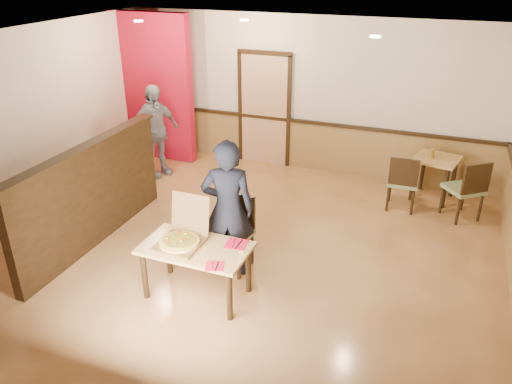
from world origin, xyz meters
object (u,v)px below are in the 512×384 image
main_table (196,254)px  side_table (435,168)px  diner_chair (234,229)px  side_chair_right (467,188)px  condiment (432,153)px  diner (228,209)px  passerby (155,131)px  side_chair_left (403,181)px  pizza_box (182,239)px

main_table → side_table: bearing=57.1°
diner_chair → side_chair_right: side_chair_right is taller
main_table → condiment: 4.44m
diner → passerby: diner is taller
diner_chair → side_chair_left: bearing=56.0°
passerby → side_chair_left: bearing=-63.0°
main_table → side_chair_right: side_chair_right is taller
side_chair_left → side_table: 0.77m
pizza_box → main_table: bearing=-0.6°
main_table → passerby: passerby is taller
side_chair_right → pizza_box: 4.46m
passerby → pizza_box: (2.16, -2.97, -0.11)m
main_table → side_chair_left: bearing=57.6°
main_table → pizza_box: pizza_box is taller
diner → diner_chair: bearing=-109.8°
diner_chair → side_table: (2.31, 3.02, 0.02)m
main_table → pizza_box: 0.25m
main_table → passerby: 3.80m
side_chair_left → passerby: size_ratio=0.55×
main_table → side_table: size_ratio=1.54×
diner_chair → passerby: passerby is taller
side_table → main_table: bearing=-123.3°
diner → condiment: size_ratio=11.74×
side_chair_right → side_table: side_chair_right is taller
diner → pizza_box: 0.69m
passerby → condiment: (4.73, 0.76, -0.04)m
diner → side_chair_right: bearing=-155.4°
side_table → passerby: bearing=-170.7°
diner → passerby: size_ratio=1.06×
side_chair_right → diner: bearing=4.3°
diner_chair → diner: bearing=-88.2°
side_table → pizza_box: bearing=-125.2°
diner_chair → side_table: bearing=56.4°
passerby → pizza_box: 3.68m
side_table → pizza_box: size_ratio=1.37×
diner_chair → side_chair_right: (2.81, 2.41, 0.00)m
diner → pizza_box: size_ratio=3.03×
passerby → pizza_box: bearing=-119.2°
side_chair_left → side_table: (0.45, 0.62, 0.05)m
side_table → pizza_box: (-2.65, -3.76, 0.18)m
diner → pizza_box: bearing=42.7°
side_chair_left → condiment: side_chair_left is taller
main_table → pizza_box: (-0.18, 0.01, 0.17)m
side_chair_left → condiment: 0.75m
main_table → condiment: (2.39, 3.74, 0.24)m
side_chair_right → passerby: (-5.30, -0.18, 0.31)m
diner_chair → side_chair_right: 3.70m
side_table → diner: 3.94m
side_chair_left → side_table: side_chair_left is taller
diner_chair → side_table: diner_chair is taller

